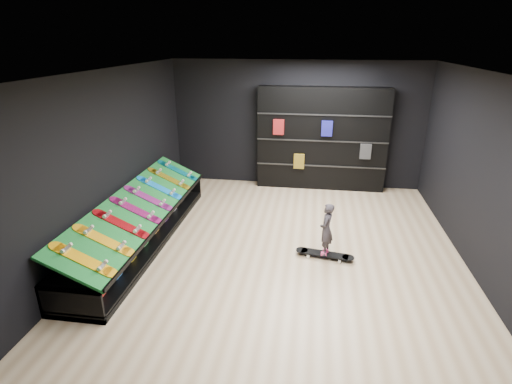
# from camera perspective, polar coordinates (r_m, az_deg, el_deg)

# --- Properties ---
(floor) EXTENTS (6.00, 7.00, 0.01)m
(floor) POSITION_cam_1_polar(r_m,az_deg,el_deg) (7.02, 3.84, -8.44)
(floor) COLOR #CBAF89
(floor) RESTS_ON ground
(ceiling) EXTENTS (6.00, 7.00, 0.01)m
(ceiling) POSITION_cam_1_polar(r_m,az_deg,el_deg) (6.12, 4.55, 16.77)
(ceiling) COLOR white
(ceiling) RESTS_ON ground
(wall_back) EXTENTS (6.00, 0.02, 3.00)m
(wall_back) POSITION_cam_1_polar(r_m,az_deg,el_deg) (9.80, 5.82, 9.53)
(wall_back) COLOR black
(wall_back) RESTS_ON ground
(wall_front) EXTENTS (6.00, 0.02, 3.00)m
(wall_front) POSITION_cam_1_polar(r_m,az_deg,el_deg) (3.28, -0.90, -15.67)
(wall_front) COLOR black
(wall_front) RESTS_ON ground
(wall_left) EXTENTS (0.02, 7.00, 3.00)m
(wall_left) POSITION_cam_1_polar(r_m,az_deg,el_deg) (7.26, -20.21, 4.17)
(wall_left) COLOR black
(wall_left) RESTS_ON ground
(wall_right) EXTENTS (0.02, 7.00, 3.00)m
(wall_right) POSITION_cam_1_polar(r_m,az_deg,el_deg) (6.89, 29.88, 1.73)
(wall_right) COLOR black
(wall_right) RESTS_ON ground
(display_rack) EXTENTS (0.90, 4.50, 0.50)m
(display_rack) POSITION_cam_1_polar(r_m,az_deg,el_deg) (7.50, -15.97, -5.06)
(display_rack) COLOR black
(display_rack) RESTS_ON ground
(turf_ramp) EXTENTS (0.92, 4.50, 0.46)m
(turf_ramp) POSITION_cam_1_polar(r_m,az_deg,el_deg) (7.30, -15.98, -1.84)
(turf_ramp) COLOR #0F6121
(turf_ramp) RESTS_ON display_rack
(back_shelving) EXTENTS (3.03, 0.35, 2.43)m
(back_shelving) POSITION_cam_1_polar(r_m,az_deg,el_deg) (9.67, 9.36, 7.47)
(back_shelving) COLOR black
(back_shelving) RESTS_ON ground
(floor_skateboard) EXTENTS (1.00, 0.38, 0.09)m
(floor_skateboard) POSITION_cam_1_polar(r_m,az_deg,el_deg) (6.89, 9.76, -8.94)
(floor_skateboard) COLOR black
(floor_skateboard) RESTS_ON ground
(child) EXTENTS (0.18, 0.23, 0.54)m
(child) POSITION_cam_1_polar(r_m,az_deg,el_deg) (6.74, 9.92, -6.62)
(child) COLOR black
(child) RESTS_ON floor_skateboard
(display_board_0) EXTENTS (0.93, 0.22, 0.50)m
(display_board_0) POSITION_cam_1_polar(r_m,az_deg,el_deg) (5.79, -23.43, -8.84)
(display_board_0) COLOR yellow
(display_board_0) RESTS_ON turf_ramp
(display_board_1) EXTENTS (0.93, 0.22, 0.50)m
(display_board_1) POSITION_cam_1_polar(r_m,az_deg,el_deg) (6.19, -20.89, -6.45)
(display_board_1) COLOR orange
(display_board_1) RESTS_ON turf_ramp
(display_board_2) EXTENTS (0.93, 0.22, 0.50)m
(display_board_2) POSITION_cam_1_polar(r_m,az_deg,el_deg) (6.62, -18.69, -4.34)
(display_board_2) COLOR red
(display_board_2) RESTS_ON turf_ramp
(display_board_3) EXTENTS (0.93, 0.22, 0.50)m
(display_board_3) POSITION_cam_1_polar(r_m,az_deg,el_deg) (7.06, -16.78, -2.49)
(display_board_3) COLOR #E5198C
(display_board_3) RESTS_ON turf_ramp
(display_board_4) EXTENTS (0.93, 0.22, 0.50)m
(display_board_4) POSITION_cam_1_polar(r_m,az_deg,el_deg) (7.51, -15.09, -0.86)
(display_board_4) COLOR #2626BF
(display_board_4) RESTS_ON turf_ramp
(display_board_5) EXTENTS (0.93, 0.22, 0.50)m
(display_board_5) POSITION_cam_1_polar(r_m,az_deg,el_deg) (7.98, -13.60, 0.59)
(display_board_5) COLOR blue
(display_board_5) RESTS_ON turf_ramp
(display_board_6) EXTENTS (0.93, 0.22, 0.50)m
(display_board_6) POSITION_cam_1_polar(r_m,az_deg,el_deg) (8.45, -12.27, 1.88)
(display_board_6) COLOR yellow
(display_board_6) RESTS_ON turf_ramp
(display_board_7) EXTENTS (0.93, 0.22, 0.50)m
(display_board_7) POSITION_cam_1_polar(r_m,az_deg,el_deg) (8.93, -11.09, 3.02)
(display_board_7) COLOR #0C8C99
(display_board_7) RESTS_ON turf_ramp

